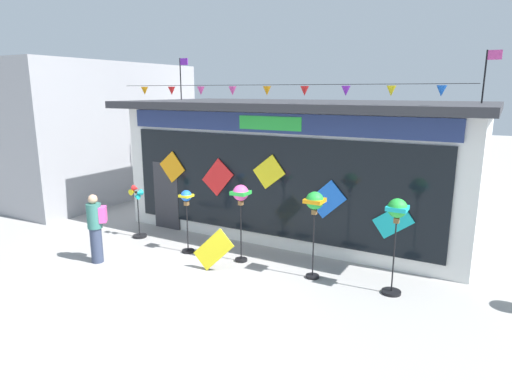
{
  "coord_description": "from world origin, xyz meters",
  "views": [
    {
      "loc": [
        5.71,
        -6.77,
        4.06
      ],
      "look_at": [
        0.59,
        2.35,
        1.66
      ],
      "focal_mm": 31.09,
      "sensor_mm": 36.0,
      "label": 1
    }
  ],
  "objects": [
    {
      "name": "wind_spinner_center_right",
      "position": [
        2.32,
        1.84,
        1.63
      ],
      "size": [
        0.4,
        0.4,
        1.96
      ],
      "color": "black",
      "rests_on": "ground_plane"
    },
    {
      "name": "wind_spinner_far_left",
      "position": [
        -3.02,
        2.01,
        0.9
      ],
      "size": [
        0.4,
        0.39,
        1.51
      ],
      "color": "black",
      "rests_on": "ground_plane"
    },
    {
      "name": "wind_spinner_right",
      "position": [
        4.02,
        1.89,
        1.59
      ],
      "size": [
        0.39,
        0.39,
        2.0
      ],
      "color": "black",
      "rests_on": "ground_plane"
    },
    {
      "name": "ground_plane",
      "position": [
        0.0,
        0.0,
        0.0
      ],
      "size": [
        80.0,
        80.0,
        0.0
      ],
      "primitive_type": "plane",
      "color": "#9E9B99"
    },
    {
      "name": "wind_spinner_left",
      "position": [
        -1.08,
        1.76,
        1.21
      ],
      "size": [
        0.32,
        0.32,
        1.63
      ],
      "color": "black",
      "rests_on": "ground_plane"
    },
    {
      "name": "kite_shop_building",
      "position": [
        0.57,
        5.28,
        1.9
      ],
      "size": [
        10.02,
        5.1,
        5.11
      ],
      "color": "silver",
      "rests_on": "ground_plane"
    },
    {
      "name": "neighbour_building",
      "position": [
        -9.58,
        5.34,
        2.53
      ],
      "size": [
        6.45,
        7.74,
        5.06
      ],
      "primitive_type": "cube",
      "color": "#99999E",
      "rests_on": "ground_plane"
    },
    {
      "name": "wind_spinner_center_left",
      "position": [
        0.42,
        1.91,
        1.57
      ],
      "size": [
        0.39,
        0.39,
        1.9
      ],
      "color": "black",
      "rests_on": "ground_plane"
    },
    {
      "name": "display_kite_on_ground",
      "position": [
        0.18,
        1.08,
        0.51
      ],
      "size": [
        1.03,
        0.17,
        1.03
      ],
      "primitive_type": "cube",
      "rotation": [
        -0.15,
        0.79,
        0.0
      ],
      "color": "yellow",
      "rests_on": "ground_plane"
    },
    {
      "name": "person_near_camera",
      "position": [
        -2.57,
        0.16,
        0.89
      ],
      "size": [
        0.47,
        0.45,
        1.68
      ],
      "rotation": [
        0.0,
        0.0,
        5.4
      ],
      "color": "#333D56",
      "rests_on": "ground_plane"
    }
  ]
}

